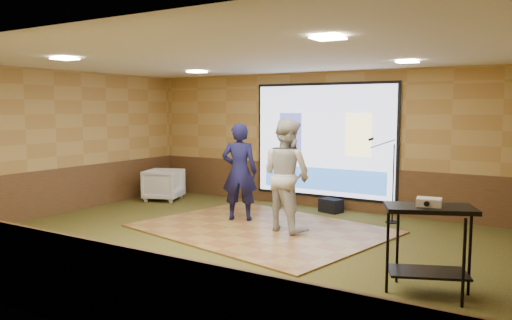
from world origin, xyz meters
The scene contains 18 objects.
ground centered at (0.00, 0.00, 0.00)m, with size 9.00×9.00×0.00m, color #2A3216.
room_shell centered at (0.00, 0.00, 2.09)m, with size 9.04×7.04×3.02m.
wainscot_back centered at (0.00, 3.48, 0.47)m, with size 9.00×0.04×0.95m, color #462B17.
wainscot_front centered at (0.00, -3.48, 0.47)m, with size 9.00×0.04×0.95m, color #462B17.
wainscot_left centered at (-4.48, 0.00, 0.47)m, with size 0.04×7.00×0.95m, color #462B17.
projector_screen centered at (0.00, 3.44, 1.47)m, with size 3.32×0.06×2.52m.
downlight_nw centered at (-2.20, 1.80, 2.97)m, with size 0.32×0.32×0.02m, color beige.
downlight_ne centered at (2.20, 1.80, 2.97)m, with size 0.32×0.32×0.02m, color beige.
downlight_sw centered at (-2.20, -1.50, 2.97)m, with size 0.32×0.32×0.02m, color beige.
downlight_se centered at (2.20, -1.50, 2.97)m, with size 0.32×0.32×0.02m, color beige.
dance_floor centered at (-0.14, 1.01, 0.01)m, with size 4.20×3.20×0.03m, color olive.
player_left centered at (-0.86, 1.38, 0.98)m, with size 0.69×0.45×1.90m, color #13123A.
player_right centered at (0.31, 1.12, 1.03)m, with size 0.97×0.75×1.99m, color beige.
av_table centered at (3.17, -0.68, 0.76)m, with size 1.01×0.53×1.06m.
projector centered at (3.15, -0.68, 1.11)m, with size 0.28×0.23×0.09m, color white.
mic_stand centered at (1.68, 2.82, 0.49)m, with size 0.65×0.26×1.65m.
banquet_chair centered at (-3.64, 2.31, 0.38)m, with size 0.81×0.83×0.76m, color gray.
duffel_bag centered at (0.33, 3.11, 0.14)m, with size 0.46×0.31×0.29m, color black.
Camera 1 is at (4.42, -6.65, 2.20)m, focal length 35.00 mm.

